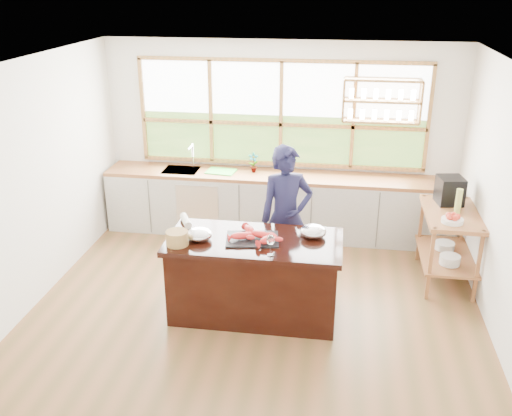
% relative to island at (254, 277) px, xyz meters
% --- Properties ---
extents(ground_plane, '(5.00, 5.00, 0.00)m').
position_rel_island_xyz_m(ground_plane, '(0.00, 0.20, -0.45)').
color(ground_plane, brown).
extents(room_shell, '(5.02, 4.52, 2.71)m').
position_rel_island_xyz_m(room_shell, '(0.02, 0.71, 1.30)').
color(room_shell, white).
rests_on(room_shell, ground_plane).
extents(back_counter, '(4.90, 0.63, 0.90)m').
position_rel_island_xyz_m(back_counter, '(-0.02, 2.14, 0.00)').
color(back_counter, beige).
rests_on(back_counter, ground_plane).
extents(right_shelf_unit, '(0.62, 1.10, 0.90)m').
position_rel_island_xyz_m(right_shelf_unit, '(2.19, 1.09, 0.15)').
color(right_shelf_unit, brown).
rests_on(right_shelf_unit, ground_plane).
extents(island, '(1.85, 0.90, 0.90)m').
position_rel_island_xyz_m(island, '(0.00, 0.00, 0.00)').
color(island, black).
rests_on(island, ground_plane).
extents(cook, '(0.73, 0.60, 1.72)m').
position_rel_island_xyz_m(cook, '(0.26, 0.75, 0.41)').
color(cook, '#161534').
rests_on(cook, ground_plane).
extents(potted_plant, '(0.16, 0.12, 0.28)m').
position_rel_island_xyz_m(potted_plant, '(-0.36, 2.20, 0.59)').
color(potted_plant, slate).
rests_on(potted_plant, back_counter).
extents(cutting_board, '(0.44, 0.35, 0.01)m').
position_rel_island_xyz_m(cutting_board, '(-0.81, 2.14, 0.45)').
color(cutting_board, green).
rests_on(cutting_board, back_counter).
extents(espresso_machine, '(0.34, 0.36, 0.33)m').
position_rel_island_xyz_m(espresso_machine, '(2.19, 1.39, 0.61)').
color(espresso_machine, black).
rests_on(espresso_machine, right_shelf_unit).
extents(wine_bottle, '(0.08, 0.08, 0.30)m').
position_rel_island_xyz_m(wine_bottle, '(2.24, 1.07, 0.60)').
color(wine_bottle, '#AFBA54').
rests_on(wine_bottle, right_shelf_unit).
extents(fruit_bowl, '(0.24, 0.24, 0.11)m').
position_rel_island_xyz_m(fruit_bowl, '(2.14, 0.78, 0.49)').
color(fruit_bowl, silver).
rests_on(fruit_bowl, right_shelf_unit).
extents(slate_board, '(0.60, 0.47, 0.02)m').
position_rel_island_xyz_m(slate_board, '(-0.02, -0.01, 0.45)').
color(slate_board, black).
rests_on(slate_board, island).
extents(lobster_pile, '(0.52, 0.44, 0.08)m').
position_rel_island_xyz_m(lobster_pile, '(0.00, -0.01, 0.50)').
color(lobster_pile, red).
rests_on(lobster_pile, slate_board).
extents(mixing_bowl_left, '(0.28, 0.28, 0.13)m').
position_rel_island_xyz_m(mixing_bowl_left, '(-0.58, -0.09, 0.50)').
color(mixing_bowl_left, silver).
rests_on(mixing_bowl_left, island).
extents(mixing_bowl_right, '(0.28, 0.28, 0.14)m').
position_rel_island_xyz_m(mixing_bowl_right, '(0.61, 0.17, 0.51)').
color(mixing_bowl_right, silver).
rests_on(mixing_bowl_right, island).
extents(wine_glass, '(0.08, 0.08, 0.22)m').
position_rel_island_xyz_m(wine_glass, '(0.21, -0.34, 0.61)').
color(wine_glass, white).
rests_on(wine_glass, island).
extents(wicker_basket, '(0.23, 0.23, 0.15)m').
position_rel_island_xyz_m(wicker_basket, '(-0.77, -0.24, 0.52)').
color(wicker_basket, '#9F8143').
rests_on(wicker_basket, island).
extents(parchment_roll, '(0.20, 0.30, 0.08)m').
position_rel_island_xyz_m(parchment_roll, '(-0.83, 0.29, 0.49)').
color(parchment_roll, white).
rests_on(parchment_roll, island).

